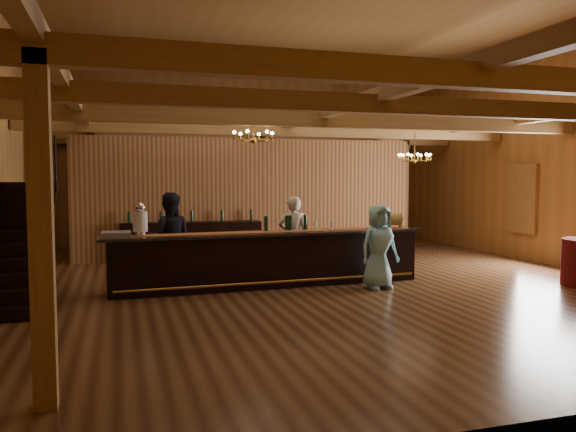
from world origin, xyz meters
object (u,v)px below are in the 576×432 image
object	(u,v)px
beverage_dispenser	(140,220)
raffle_drum	(394,220)
bartender	(293,237)
staff_second	(169,239)
guest	(379,247)
floor_plant	(345,228)
chandelier_left	(253,136)
backbar_shelf	(192,241)
chandelier_right	(414,157)
tasting_bar	(270,259)

from	to	relation	value
beverage_dispenser	raffle_drum	distance (m)	5.06
bartender	staff_second	xyz separation A→B (m)	(-2.53, -0.03, 0.05)
bartender	guest	world-z (taller)	bartender
floor_plant	bartender	bearing A→B (deg)	-126.23
chandelier_left	beverage_dispenser	bearing A→B (deg)	-167.37
beverage_dispenser	chandelier_left	size ratio (longest dim) A/B	0.75
backbar_shelf	staff_second	bearing A→B (deg)	-98.41
chandelier_left	staff_second	bearing A→B (deg)	171.37
beverage_dispenser	backbar_shelf	bearing A→B (deg)	70.18
beverage_dispenser	bartender	size ratio (longest dim) A/B	0.35
chandelier_right	staff_second	distance (m)	6.53
staff_second	floor_plant	xyz separation A→B (m)	(5.22, 3.70, -0.26)
raffle_drum	staff_second	size ratio (longest dim) A/B	0.19
backbar_shelf	bartender	bearing A→B (deg)	-54.66
beverage_dispenser	backbar_shelf	xyz separation A→B (m)	(1.39, 3.85, -0.85)
raffle_drum	floor_plant	bearing A→B (deg)	80.54
beverage_dispenser	backbar_shelf	distance (m)	4.18
raffle_drum	backbar_shelf	distance (m)	5.31
raffle_drum	bartender	size ratio (longest dim) A/B	0.20
raffle_drum	staff_second	world-z (taller)	staff_second
tasting_bar	chandelier_left	distance (m)	2.42
beverage_dispenser	staff_second	world-z (taller)	staff_second
tasting_bar	floor_plant	world-z (taller)	floor_plant
tasting_bar	chandelier_left	bearing A→B (deg)	112.23
beverage_dispenser	chandelier_left	distance (m)	2.74
tasting_bar	raffle_drum	size ratio (longest dim) A/B	18.50
raffle_drum	guest	world-z (taller)	guest
backbar_shelf	bartender	world-z (taller)	bartender
beverage_dispenser	staff_second	size ratio (longest dim) A/B	0.33
beverage_dispenser	floor_plant	size ratio (longest dim) A/B	0.47
chandelier_left	chandelier_right	world-z (taller)	same
bartender	tasting_bar	bearing A→B (deg)	65.75
guest	bartender	bearing A→B (deg)	121.18
raffle_drum	backbar_shelf	bearing A→B (deg)	134.28
beverage_dispenser	staff_second	xyz separation A→B (m)	(0.56, 0.74, -0.43)
tasting_bar	beverage_dispenser	distance (m)	2.52
beverage_dispenser	raffle_drum	xyz separation A→B (m)	(5.06, 0.08, -0.11)
beverage_dispenser	floor_plant	bearing A→B (deg)	37.51
beverage_dispenser	chandelier_right	bearing A→B (deg)	18.31
guest	floor_plant	bearing A→B (deg)	67.03
raffle_drum	chandelier_right	distance (m)	3.02
bartender	chandelier_left	bearing A→B (deg)	36.44
staff_second	guest	size ratio (longest dim) A/B	1.13
backbar_shelf	bartender	xyz separation A→B (m)	(1.70, -3.08, 0.37)
beverage_dispenser	chandelier_left	world-z (taller)	chandelier_left
guest	floor_plant	distance (m)	5.41
beverage_dispenser	guest	world-z (taller)	beverage_dispenser
tasting_bar	backbar_shelf	world-z (taller)	tasting_bar
tasting_bar	guest	size ratio (longest dim) A/B	3.97
backbar_shelf	chandelier_right	bearing A→B (deg)	-10.70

